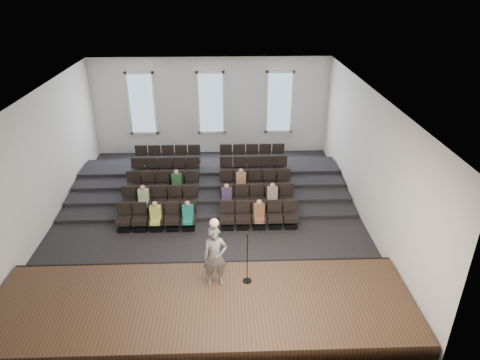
# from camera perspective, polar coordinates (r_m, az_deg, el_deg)

# --- Properties ---
(ground) EXTENTS (14.00, 14.00, 0.00)m
(ground) POSITION_cam_1_polar(r_m,az_deg,el_deg) (16.84, -4.21, -5.37)
(ground) COLOR black
(ground) RESTS_ON ground
(ceiling) EXTENTS (12.00, 14.00, 0.02)m
(ceiling) POSITION_cam_1_polar(r_m,az_deg,el_deg) (14.84, -4.85, 11.33)
(ceiling) COLOR white
(ceiling) RESTS_ON ground
(wall_back) EXTENTS (12.00, 0.04, 5.00)m
(wall_back) POSITION_cam_1_polar(r_m,az_deg,el_deg) (22.28, -3.87, 9.75)
(wall_back) COLOR silver
(wall_back) RESTS_ON ground
(wall_front) EXTENTS (12.00, 0.04, 5.00)m
(wall_front) POSITION_cam_1_polar(r_m,az_deg,el_deg) (9.69, -6.01, -14.59)
(wall_front) COLOR silver
(wall_front) RESTS_ON ground
(wall_left) EXTENTS (0.04, 14.00, 5.00)m
(wall_left) POSITION_cam_1_polar(r_m,az_deg,el_deg) (17.05, -25.17, 1.92)
(wall_left) COLOR silver
(wall_left) RESTS_ON ground
(wall_right) EXTENTS (0.04, 14.00, 5.00)m
(wall_right) POSITION_cam_1_polar(r_m,az_deg,el_deg) (16.53, 16.84, 2.64)
(wall_right) COLOR silver
(wall_right) RESTS_ON ground
(stage) EXTENTS (11.80, 3.60, 0.50)m
(stage) POSITION_cam_1_polar(r_m,az_deg,el_deg) (12.61, -4.98, -16.62)
(stage) COLOR #48311F
(stage) RESTS_ON ground
(stage_lip) EXTENTS (11.80, 0.06, 0.52)m
(stage_lip) POSITION_cam_1_polar(r_m,az_deg,el_deg) (13.96, -4.67, -11.67)
(stage_lip) COLOR black
(stage_lip) RESTS_ON ground
(risers) EXTENTS (11.80, 4.80, 0.60)m
(risers) POSITION_cam_1_polar(r_m,az_deg,el_deg) (19.52, -3.95, 0.01)
(risers) COLOR black
(risers) RESTS_ON ground
(seating_rows) EXTENTS (6.80, 4.70, 1.67)m
(seating_rows) POSITION_cam_1_polar(r_m,az_deg,el_deg) (17.85, -4.13, -0.91)
(seating_rows) COLOR black
(seating_rows) RESTS_ON ground
(windows) EXTENTS (8.44, 0.10, 3.24)m
(windows) POSITION_cam_1_polar(r_m,az_deg,el_deg) (22.16, -3.89, 10.20)
(windows) COLOR white
(windows) RESTS_ON wall_back
(audience) EXTENTS (5.45, 2.64, 1.10)m
(audience) POSITION_cam_1_polar(r_m,az_deg,el_deg) (16.71, -4.27, -2.42)
(audience) COLOR #BEC850
(audience) RESTS_ON seating_rows
(speaker) EXTENTS (0.74, 0.54, 1.90)m
(speaker) POSITION_cam_1_polar(r_m,az_deg,el_deg) (12.42, -3.33, -10.15)
(speaker) COLOR #63605E
(speaker) RESTS_ON stage
(mic_stand) EXTENTS (0.27, 0.27, 1.64)m
(mic_stand) POSITION_cam_1_polar(r_m,az_deg,el_deg) (12.74, 0.97, -11.63)
(mic_stand) COLOR black
(mic_stand) RESTS_ON stage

